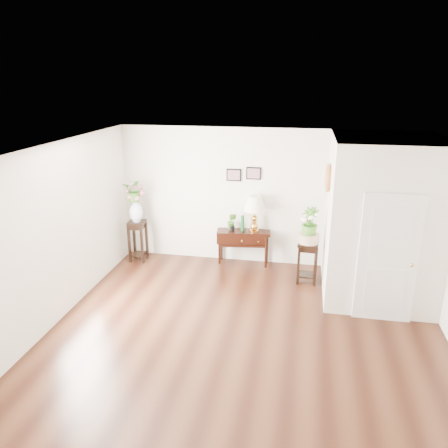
% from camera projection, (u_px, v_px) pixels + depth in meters
% --- Properties ---
extents(floor, '(6.00, 5.50, 0.02)m').
position_uv_depth(floor, '(245.00, 332.00, 6.73)').
color(floor, '#442414').
rests_on(floor, ground).
extents(ceiling, '(6.00, 5.50, 0.02)m').
position_uv_depth(ceiling, '(249.00, 150.00, 5.83)').
color(ceiling, white).
rests_on(ceiling, ground).
extents(wall_back, '(6.00, 0.02, 2.80)m').
position_uv_depth(wall_back, '(265.00, 198.00, 8.84)').
color(wall_back, silver).
rests_on(wall_back, ground).
extents(wall_front, '(6.00, 0.02, 2.80)m').
position_uv_depth(wall_front, '(203.00, 365.00, 3.72)').
color(wall_front, silver).
rests_on(wall_front, ground).
extents(wall_left, '(0.02, 5.50, 2.80)m').
position_uv_depth(wall_left, '(57.00, 234.00, 6.81)').
color(wall_left, silver).
rests_on(wall_left, ground).
extents(partition, '(1.80, 1.95, 2.80)m').
position_uv_depth(partition, '(381.00, 218.00, 7.57)').
color(partition, silver).
rests_on(partition, floor).
extents(door, '(0.90, 0.05, 2.10)m').
position_uv_depth(door, '(388.00, 259.00, 6.75)').
color(door, silver).
rests_on(door, floor).
extents(art_print_left, '(0.30, 0.02, 0.25)m').
position_uv_depth(art_print_left, '(234.00, 175.00, 8.79)').
color(art_print_left, black).
rests_on(art_print_left, wall_back).
extents(art_print_right, '(0.30, 0.02, 0.25)m').
position_uv_depth(art_print_right, '(254.00, 173.00, 8.71)').
color(art_print_right, black).
rests_on(art_print_right, wall_back).
extents(wall_ornament, '(0.07, 0.51, 0.51)m').
position_uv_depth(wall_ornament, '(328.00, 178.00, 7.64)').
color(wall_ornament, '#BA682B').
rests_on(wall_ornament, partition).
extents(console_table, '(1.13, 0.50, 0.73)m').
position_uv_depth(console_table, '(243.00, 247.00, 9.08)').
color(console_table, black).
rests_on(console_table, floor).
extents(table_lamp, '(0.49, 0.49, 0.76)m').
position_uv_depth(table_lamp, '(255.00, 215.00, 8.81)').
color(table_lamp, '#C68C37').
rests_on(table_lamp, console_table).
extents(green_vase, '(0.08, 0.08, 0.32)m').
position_uv_depth(green_vase, '(243.00, 223.00, 8.91)').
color(green_vase, '#0F4B22').
rests_on(green_vase, console_table).
extents(potted_plant, '(0.22, 0.19, 0.35)m').
position_uv_depth(potted_plant, '(232.00, 222.00, 8.95)').
color(potted_plant, '#3C7723').
rests_on(potted_plant, console_table).
extents(plant_stand_a, '(0.37, 0.37, 0.87)m').
position_uv_depth(plant_stand_a, '(138.00, 241.00, 9.22)').
color(plant_stand_a, black).
rests_on(plant_stand_a, floor).
extents(porcelain_vase, '(0.36, 0.36, 0.48)m').
position_uv_depth(porcelain_vase, '(136.00, 211.00, 9.01)').
color(porcelain_vase, white).
rests_on(porcelain_vase, plant_stand_a).
extents(lily_arrangement, '(0.48, 0.43, 0.49)m').
position_uv_depth(lily_arrangement, '(135.00, 191.00, 8.88)').
color(lily_arrangement, '#3C7723').
rests_on(lily_arrangement, porcelain_vase).
extents(plant_stand_b, '(0.40, 0.40, 0.80)m').
position_uv_depth(plant_stand_b, '(307.00, 262.00, 8.26)').
color(plant_stand_b, black).
rests_on(plant_stand_b, floor).
extents(ceramic_bowl, '(0.50, 0.50, 0.17)m').
position_uv_depth(ceramic_bowl, '(309.00, 238.00, 8.11)').
color(ceramic_bowl, beige).
rests_on(ceramic_bowl, plant_stand_b).
extents(narcissus, '(0.41, 0.41, 0.56)m').
position_uv_depth(narcissus, '(310.00, 222.00, 8.01)').
color(narcissus, '#3C7723').
rests_on(narcissus, ceramic_bowl).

